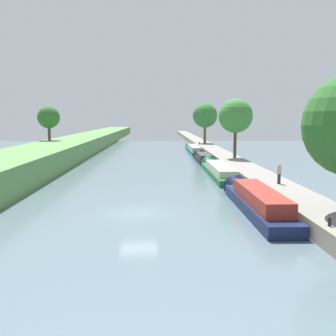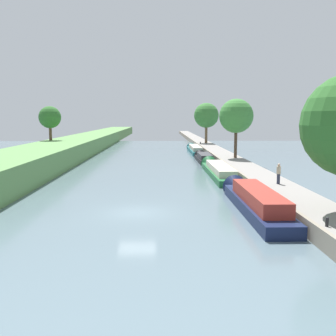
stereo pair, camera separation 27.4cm
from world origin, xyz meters
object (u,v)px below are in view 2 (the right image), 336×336
at_px(mooring_bollard_near, 327,222).
at_px(mooring_bollard_far, 200,143).
at_px(narrowboat_navy, 254,200).
at_px(narrowboat_teal, 195,149).
at_px(narrowboat_black, 204,158).
at_px(narrowboat_green, 218,170).
at_px(person_walking, 279,173).

bearing_deg(mooring_bollard_near, mooring_bollard_far, 90.00).
height_order(narrowboat_navy, narrowboat_teal, narrowboat_navy).
xyz_separation_m(narrowboat_navy, narrowboat_black, (-0.04, 30.30, -0.21)).
distance_m(narrowboat_green, mooring_bollard_near, 24.07).
xyz_separation_m(narrowboat_green, narrowboat_black, (-0.01, 13.91, -0.06)).
bearing_deg(narrowboat_green, narrowboat_navy, -89.87).
relative_size(narrowboat_green, narrowboat_black, 1.52).
distance_m(narrowboat_navy, person_walking, 5.78).
height_order(narrowboat_black, person_walking, person_walking).
distance_m(narrowboat_black, person_walking, 25.81).
relative_size(narrowboat_navy, narrowboat_green, 0.87).
distance_m(narrowboat_green, narrowboat_black, 13.91).
bearing_deg(narrowboat_navy, person_walking, 56.56).
xyz_separation_m(narrowboat_teal, mooring_bollard_far, (1.83, 7.26, 0.68)).
distance_m(narrowboat_black, mooring_bollard_near, 37.95).
bearing_deg(mooring_bollard_far, narrowboat_black, -94.72).
xyz_separation_m(narrowboat_green, person_walking, (3.16, -11.66, 1.32)).
relative_size(narrowboat_navy, mooring_bollard_near, 30.76).
distance_m(narrowboat_green, person_walking, 12.15).
relative_size(narrowboat_navy, narrowboat_black, 1.33).
bearing_deg(narrowboat_navy, mooring_bollard_far, 88.06).
bearing_deg(narrowboat_black, mooring_bollard_far, 85.28).
distance_m(narrowboat_navy, narrowboat_green, 16.39).
bearing_deg(mooring_bollard_near, narrowboat_teal, 91.99).
xyz_separation_m(narrowboat_black, person_walking, (3.16, -25.58, 1.38)).
relative_size(narrowboat_black, mooring_bollard_far, 23.19).
relative_size(narrowboat_black, person_walking, 6.29).
bearing_deg(narrowboat_teal, narrowboat_green, -89.97).
height_order(narrowboat_navy, narrowboat_black, narrowboat_navy).
bearing_deg(narrowboat_black, narrowboat_teal, 90.04).
xyz_separation_m(narrowboat_navy, narrowboat_teal, (-0.05, 45.04, -0.16)).
relative_size(person_walking, mooring_bollard_far, 3.69).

